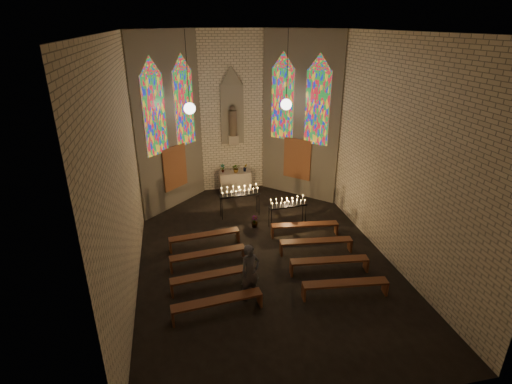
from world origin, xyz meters
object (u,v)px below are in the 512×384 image
altar (235,182)px  visitor (250,272)px  votive_stand_left (240,192)px  aisle_flower_pot (255,222)px  votive_stand_right (288,204)px

altar → visitor: visitor is taller
votive_stand_left → visitor: visitor is taller
aisle_flower_pot → votive_stand_left: votive_stand_left is taller
votive_stand_right → visitor: bearing=-124.9°
votive_stand_right → visitor: size_ratio=0.90×
aisle_flower_pot → visitor: bearing=-103.5°
votive_stand_right → votive_stand_left: bearing=137.6°
aisle_flower_pot → votive_stand_left: (-0.37, 1.07, 0.79)m
votive_stand_left → altar: bearing=80.3°
altar → visitor: (-0.82, -7.55, 0.33)m
votive_stand_right → aisle_flower_pot: bearing=167.5°
aisle_flower_pot → votive_stand_right: votive_stand_right is taller
aisle_flower_pot → visitor: (-0.99, -4.10, 0.61)m
altar → aisle_flower_pot: 3.47m
altar → votive_stand_left: size_ratio=0.85×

